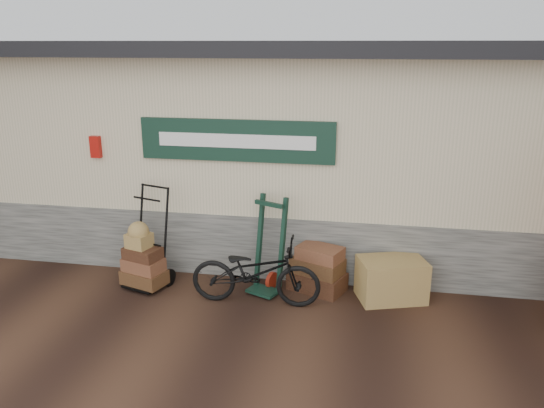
{
  "coord_description": "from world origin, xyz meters",
  "views": [
    {
      "loc": [
        1.4,
        -5.7,
        3.18
      ],
      "look_at": [
        0.19,
        0.9,
        1.13
      ],
      "focal_mm": 35.0,
      "sensor_mm": 36.0,
      "label": 1
    }
  ],
  "objects_px": {
    "suitcase_stack": "(317,268)",
    "wicker_hamper": "(391,279)",
    "porter_trolley": "(149,236)",
    "bicycle": "(256,269)",
    "green_barrow": "(269,245)"
  },
  "relations": [
    {
      "from": "bicycle",
      "to": "porter_trolley",
      "type": "bearing_deg",
      "value": 76.69
    },
    {
      "from": "suitcase_stack",
      "to": "bicycle",
      "type": "bearing_deg",
      "value": -144.14
    },
    {
      "from": "porter_trolley",
      "to": "wicker_hamper",
      "type": "relative_size",
      "value": 1.68
    },
    {
      "from": "suitcase_stack",
      "to": "wicker_hamper",
      "type": "xyz_separation_m",
      "value": [
        0.96,
        -0.09,
        -0.05
      ]
    },
    {
      "from": "green_barrow",
      "to": "suitcase_stack",
      "type": "height_order",
      "value": "green_barrow"
    },
    {
      "from": "wicker_hamper",
      "to": "bicycle",
      "type": "relative_size",
      "value": 0.5
    },
    {
      "from": "porter_trolley",
      "to": "bicycle",
      "type": "height_order",
      "value": "porter_trolley"
    },
    {
      "from": "suitcase_stack",
      "to": "bicycle",
      "type": "height_order",
      "value": "bicycle"
    },
    {
      "from": "suitcase_stack",
      "to": "porter_trolley",
      "type": "bearing_deg",
      "value": -174.57
    },
    {
      "from": "porter_trolley",
      "to": "suitcase_stack",
      "type": "relative_size",
      "value": 1.95
    },
    {
      "from": "porter_trolley",
      "to": "suitcase_stack",
      "type": "bearing_deg",
      "value": 22.92
    },
    {
      "from": "suitcase_stack",
      "to": "wicker_hamper",
      "type": "distance_m",
      "value": 0.97
    },
    {
      "from": "green_barrow",
      "to": "bicycle",
      "type": "distance_m",
      "value": 0.43
    },
    {
      "from": "green_barrow",
      "to": "wicker_hamper",
      "type": "xyz_separation_m",
      "value": [
        1.59,
        0.05,
        -0.38
      ]
    },
    {
      "from": "porter_trolley",
      "to": "wicker_hamper",
      "type": "height_order",
      "value": "porter_trolley"
    }
  ]
}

